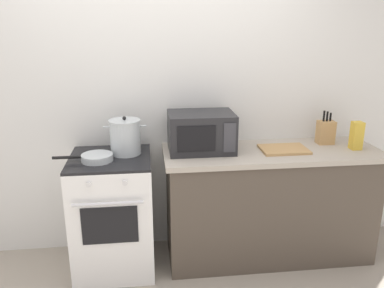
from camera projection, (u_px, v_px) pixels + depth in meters
name	position (u px, v px, depth m)	size (l,w,h in m)	color
back_wall	(191.00, 102.00, 3.24)	(4.40, 0.10, 2.50)	silver
lower_cabinet_right	(269.00, 206.00, 3.22)	(1.64, 0.56, 0.88)	#4C4238
countertop_right	(272.00, 153.00, 3.08)	(1.70, 0.60, 0.04)	#ADA393
stove	(113.00, 213.00, 3.05)	(0.60, 0.64, 0.92)	white
stock_pot	(125.00, 137.00, 2.96)	(0.32, 0.24, 0.29)	silver
frying_pan	(96.00, 158.00, 2.83)	(0.43, 0.23, 0.05)	silver
microwave	(201.00, 132.00, 3.02)	(0.50, 0.37, 0.30)	#232326
cutting_board	(284.00, 149.00, 3.06)	(0.36, 0.26, 0.02)	tan
knife_block	(326.00, 132.00, 3.22)	(0.13, 0.10, 0.28)	tan
pasta_box	(357.00, 136.00, 3.07)	(0.08, 0.08, 0.22)	gold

